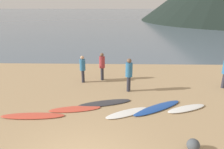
{
  "coord_description": "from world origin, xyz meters",
  "views": [
    {
      "loc": [
        1.15,
        -4.69,
        4.58
      ],
      "look_at": [
        0.87,
        6.68,
        0.6
      ],
      "focal_mm": 34.55,
      "sensor_mm": 36.0,
      "label": 1
    }
  ],
  "objects_px": {
    "surfboard_4": "(157,108)",
    "person_3": "(102,64)",
    "surfboard_0": "(33,116)",
    "beach_rock_near": "(193,145)",
    "person_2": "(83,67)",
    "surfboard_1": "(75,109)",
    "surfboard_5": "(186,108)",
    "person_1": "(129,72)",
    "surfboard_2": "(105,103)",
    "surfboard_3": "(127,113)"
  },
  "relations": [
    {
      "from": "surfboard_4",
      "to": "person_3",
      "type": "height_order",
      "value": "person_3"
    },
    {
      "from": "surfboard_0",
      "to": "beach_rock_near",
      "type": "height_order",
      "value": "beach_rock_near"
    },
    {
      "from": "surfboard_0",
      "to": "person_2",
      "type": "distance_m",
      "value": 4.32
    },
    {
      "from": "surfboard_0",
      "to": "surfboard_1",
      "type": "xyz_separation_m",
      "value": [
        1.64,
        0.64,
        -0.01
      ]
    },
    {
      "from": "surfboard_0",
      "to": "person_2",
      "type": "relative_size",
      "value": 1.65
    },
    {
      "from": "surfboard_5",
      "to": "person_1",
      "type": "distance_m",
      "value": 3.29
    },
    {
      "from": "person_1",
      "to": "surfboard_5",
      "type": "bearing_deg",
      "value": -41.4
    },
    {
      "from": "surfboard_1",
      "to": "person_2",
      "type": "distance_m",
      "value": 3.43
    },
    {
      "from": "surfboard_2",
      "to": "surfboard_1",
      "type": "bearing_deg",
      "value": -171.11
    },
    {
      "from": "surfboard_2",
      "to": "person_3",
      "type": "relative_size",
      "value": 1.51
    },
    {
      "from": "person_3",
      "to": "surfboard_4",
      "type": "bearing_deg",
      "value": 11.27
    },
    {
      "from": "surfboard_5",
      "to": "surfboard_3",
      "type": "bearing_deg",
      "value": 166.53
    },
    {
      "from": "surfboard_4",
      "to": "person_3",
      "type": "distance_m",
      "value": 4.56
    },
    {
      "from": "surfboard_2",
      "to": "surfboard_5",
      "type": "height_order",
      "value": "surfboard_5"
    },
    {
      "from": "surfboard_3",
      "to": "person_2",
      "type": "distance_m",
      "value": 4.44
    },
    {
      "from": "person_1",
      "to": "person_2",
      "type": "bearing_deg",
      "value": 151.67
    },
    {
      "from": "surfboard_3",
      "to": "surfboard_2",
      "type": "bearing_deg",
      "value": 109.9
    },
    {
      "from": "surfboard_5",
      "to": "surfboard_2",
      "type": "bearing_deg",
      "value": 149.62
    },
    {
      "from": "surfboard_0",
      "to": "person_2",
      "type": "xyz_separation_m",
      "value": [
        1.5,
        3.95,
        0.9
      ]
    },
    {
      "from": "surfboard_4",
      "to": "person_2",
      "type": "bearing_deg",
      "value": 106.9
    },
    {
      "from": "person_1",
      "to": "person_3",
      "type": "distance_m",
      "value": 2.23
    },
    {
      "from": "surfboard_3",
      "to": "person_2",
      "type": "relative_size",
      "value": 1.27
    },
    {
      "from": "surfboard_1",
      "to": "person_3",
      "type": "distance_m",
      "value": 3.97
    },
    {
      "from": "surfboard_4",
      "to": "surfboard_5",
      "type": "distance_m",
      "value": 1.27
    },
    {
      "from": "surfboard_0",
      "to": "surfboard_2",
      "type": "distance_m",
      "value": 3.17
    },
    {
      "from": "surfboard_4",
      "to": "beach_rock_near",
      "type": "distance_m",
      "value": 2.85
    },
    {
      "from": "surfboard_4",
      "to": "surfboard_5",
      "type": "height_order",
      "value": "surfboard_5"
    },
    {
      "from": "person_1",
      "to": "person_3",
      "type": "height_order",
      "value": "person_1"
    },
    {
      "from": "surfboard_1",
      "to": "surfboard_4",
      "type": "distance_m",
      "value": 3.63
    },
    {
      "from": "surfboard_2",
      "to": "person_3",
      "type": "xyz_separation_m",
      "value": [
        -0.33,
        3.14,
        0.94
      ]
    },
    {
      "from": "surfboard_1",
      "to": "person_3",
      "type": "height_order",
      "value": "person_3"
    },
    {
      "from": "person_2",
      "to": "person_3",
      "type": "relative_size",
      "value": 0.96
    },
    {
      "from": "surfboard_1",
      "to": "person_2",
      "type": "bearing_deg",
      "value": 82.09
    },
    {
      "from": "surfboard_3",
      "to": "surfboard_1",
      "type": "bearing_deg",
      "value": 144.51
    },
    {
      "from": "surfboard_4",
      "to": "person_2",
      "type": "height_order",
      "value": "person_2"
    },
    {
      "from": "surfboard_4",
      "to": "person_1",
      "type": "bearing_deg",
      "value": 88.52
    },
    {
      "from": "surfboard_5",
      "to": "beach_rock_near",
      "type": "height_order",
      "value": "beach_rock_near"
    },
    {
      "from": "surfboard_3",
      "to": "person_2",
      "type": "height_order",
      "value": "person_2"
    },
    {
      "from": "surfboard_3",
      "to": "surfboard_4",
      "type": "height_order",
      "value": "surfboard_4"
    },
    {
      "from": "surfboard_1",
      "to": "surfboard_2",
      "type": "xyz_separation_m",
      "value": [
        1.28,
        0.6,
        0.0
      ]
    },
    {
      "from": "person_1",
      "to": "person_2",
      "type": "xyz_separation_m",
      "value": [
        -2.58,
        1.23,
        -0.11
      ]
    },
    {
      "from": "surfboard_3",
      "to": "surfboard_5",
      "type": "bearing_deg",
      "value": -18.18
    },
    {
      "from": "surfboard_1",
      "to": "surfboard_0",
      "type": "bearing_deg",
      "value": -168.81
    },
    {
      "from": "person_2",
      "to": "person_3",
      "type": "distance_m",
      "value": 1.17
    },
    {
      "from": "person_1",
      "to": "person_2",
      "type": "height_order",
      "value": "person_1"
    },
    {
      "from": "surfboard_2",
      "to": "person_3",
      "type": "bearing_deg",
      "value": 79.75
    },
    {
      "from": "surfboard_3",
      "to": "person_1",
      "type": "relative_size",
      "value": 1.13
    },
    {
      "from": "surfboard_2",
      "to": "person_1",
      "type": "bearing_deg",
      "value": 35.59
    },
    {
      "from": "person_3",
      "to": "surfboard_3",
      "type": "bearing_deg",
      "value": -7.51
    },
    {
      "from": "surfboard_4",
      "to": "person_1",
      "type": "xyz_separation_m",
      "value": [
        -1.19,
        1.92,
        1.0
      ]
    }
  ]
}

